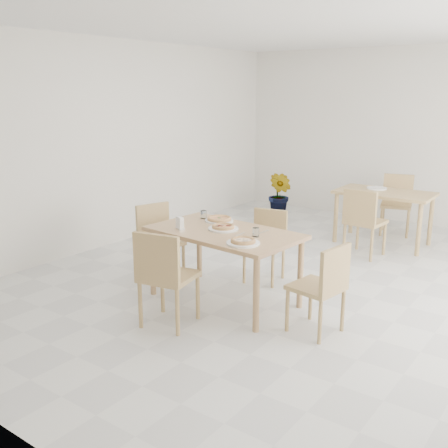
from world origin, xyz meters
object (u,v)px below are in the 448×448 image
Objects in this scene: pizza_pepperoni at (223,227)px; chair_west at (158,236)px; chair_south at (164,272)px; plate_mushroom at (243,243)px; plate_pepperoni at (223,229)px; napkin_holder at (180,223)px; chair_east at (324,283)px; chair_north at (267,240)px; chair_back_n at (397,200)px; plate_empty at (377,188)px; second_table at (384,199)px; tumbler_b at (256,232)px; potted_plant at (280,195)px; pizza_margherita at (219,219)px; plate_margherita at (219,221)px; main_table at (224,239)px; pizza_mushroom at (243,241)px; chair_back_s at (363,218)px; tumbler_a at (204,215)px.

chair_west is at bearing 173.68° from pizza_pepperoni.
chair_south is 0.77m from plate_mushroom.
napkin_holder is at bearing -144.89° from plate_pepperoni.
chair_east is 2.73× the size of plate_pepperoni.
chair_north is at bearing 86.94° from pizza_pepperoni.
chair_back_n is (0.52, 2.89, 0.05)m from chair_north.
chair_back_n is at bearing 100.60° from napkin_holder.
second_table is at bearing -39.17° from plate_empty.
chair_south reaches higher than tumbler_b.
chair_north reaches higher than potted_plant.
pizza_pepperoni is (0.23, -0.25, 0.00)m from pizza_margherita.
plate_margherita is at bearing -135.00° from pizza_margherita.
chair_east is (1.16, -0.10, -0.19)m from main_table.
chair_north is at bearing -115.63° from chair_back_n.
chair_east is at bearing -14.80° from plate_margherita.
plate_pepperoni is (-0.04, -0.78, 0.29)m from chair_north.
plate_pepperoni is 2.34× the size of napkin_holder.
pizza_margherita is 2.94m from plate_empty.
plate_margherita is at bearing -127.65° from chair_north.
plate_margherita is at bearing 99.71° from napkin_holder.
pizza_mushroom is 2.53m from chair_back_s.
napkin_holder reaches higher than chair_west.
chair_back_s is (0.16, 2.51, -0.24)m from plate_mushroom.
chair_west is 3.00× the size of plate_empty.
second_table is (0.60, 2.97, -0.11)m from plate_pepperoni.
tumbler_a is (-0.42, 1.11, 0.26)m from chair_south.
pizza_mushroom is at bearing -31.54° from tumbler_a.
pizza_mushroom is at bearing -33.90° from plate_pepperoni.
plate_pepperoni is at bearing -46.40° from plate_margherita.
pizza_margherita is at bearing 157.31° from tumbler_b.
tumbler_a is (-0.50, -0.53, 0.33)m from chair_north.
chair_back_s is 3.19× the size of plate_empty.
chair_south is 3.60× the size of pizza_pepperoni.
napkin_holder is 0.46× the size of plate_empty.
chair_south is 1.14m from pizza_margherita.
chair_back_s reaches higher than plate_pepperoni.
pizza_pepperoni is (-0.04, -0.78, 0.32)m from chair_north.
plate_mushroom is 2.53m from chair_back_s.
plate_pepperoni is 0.52m from tumbler_a.
pizza_margherita is 1.31× the size of pizza_mushroom.
chair_back_n is (0.56, 3.67, -0.25)m from plate_pepperoni.
tumbler_a is at bearing 148.46° from pizza_mushroom.
main_table is at bearing -43.79° from plate_pepperoni.
chair_back_n is at bearing 81.36° from plate_pepperoni.
plate_mushroom is 0.88m from pizza_margherita.
plate_margherita reaches higher than main_table.
napkin_holder is at bearing -74.98° from potted_plant.
pizza_margherita is 3.45m from potted_plant.
main_table is at bearing -113.56° from chair_back_n.
pizza_mushroom is 1.92× the size of napkin_holder.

